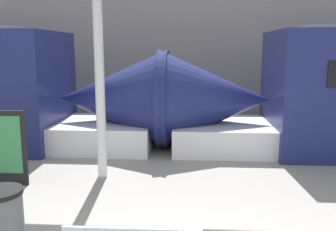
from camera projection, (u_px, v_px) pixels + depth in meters
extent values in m
cube|color=gray|center=(186.00, 53.00, 13.60)|extent=(56.00, 0.20, 5.00)
cone|color=navy|center=(214.00, 100.00, 9.91)|extent=(2.96, 2.63, 2.63)
cube|color=silver|center=(224.00, 135.00, 10.06)|extent=(2.66, 2.46, 0.70)
cone|color=navy|center=(114.00, 99.00, 10.08)|extent=(2.96, 2.63, 2.63)
cube|color=silver|center=(104.00, 133.00, 10.27)|extent=(2.66, 2.46, 0.70)
cylinder|color=#4C4F54|center=(1.00, 227.00, 4.70)|extent=(0.56, 0.56, 0.86)
cube|color=black|center=(1.00, 148.00, 7.25)|extent=(1.01, 0.06, 1.49)
cube|color=#38844C|center=(0.00, 145.00, 7.20)|extent=(0.86, 0.01, 1.13)
cylinder|color=silver|center=(100.00, 90.00, 7.54)|extent=(0.19, 0.19, 3.64)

